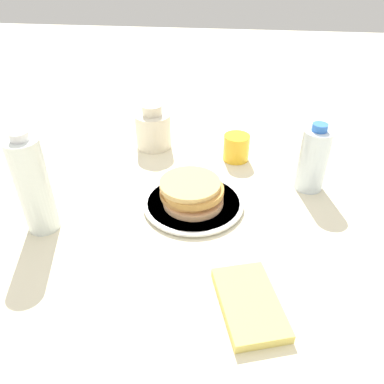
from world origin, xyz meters
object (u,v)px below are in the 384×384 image
juice_glass (236,148)px  pancake_stack (192,192)px  cream_jug (153,129)px  plate (192,203)px  water_bottle_mid (33,186)px  water_bottle_near (313,159)px

juice_glass → pancake_stack: bearing=156.9°
pancake_stack → cream_jug: 0.33m
cream_jug → plate: bearing=-152.2°
juice_glass → water_bottle_mid: bearing=130.1°
water_bottle_near → water_bottle_mid: 0.67m
cream_jug → water_bottle_near: water_bottle_near is taller
juice_glass → water_bottle_near: 0.23m
pancake_stack → juice_glass: juice_glass is taller
pancake_stack → water_bottle_mid: size_ratio=0.67×
cream_jug → juice_glass: bearing=-101.3°
juice_glass → water_bottle_mid: 0.57m
juice_glass → plate: bearing=157.1°
plate → cream_jug: 0.34m
plate → water_bottle_near: 0.33m
pancake_stack → cream_jug: (0.29, 0.15, 0.02)m
pancake_stack → cream_jug: bearing=27.7°
plate → water_bottle_near: bearing=-68.4°
water_bottle_mid → juice_glass: bearing=-49.9°
water_bottle_near → plate: bearing=111.6°
pancake_stack → cream_jug: cream_jug is taller
cream_jug → pancake_stack: bearing=-152.3°
juice_glass → cream_jug: 0.26m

